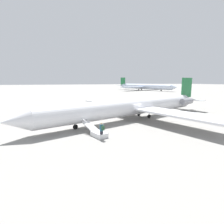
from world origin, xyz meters
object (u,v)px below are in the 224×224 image
Objects in this scene: airplane_far_left at (144,86)px; boarding_stairs at (97,132)px; passenger at (102,129)px; airplane_main at (136,106)px.

airplane_far_left reaches higher than boarding_stairs.
airplane_far_left is 98.51m from boarding_stairs.
passenger reaches higher than boarding_stairs.
airplane_main is at bearing -62.93° from passenger.
passenger is (-0.14, 1.21, 0.64)m from boarding_stairs.
boarding_stairs is (7.99, 6.38, -1.55)m from airplane_main.
airplane_far_left is at bearing -138.32° from airplane_main.
airplane_main is 0.77× the size of airplane_far_left.
airplane_main is at bearing -52.09° from airplane_far_left.
airplane_far_left reaches higher than passenger.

